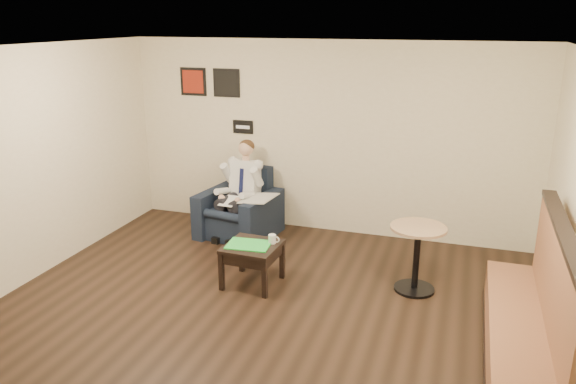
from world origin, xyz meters
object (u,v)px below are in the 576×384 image
(side_table, at_px, (253,264))
(seated_man, at_px, (234,194))
(banquette, at_px, (526,299))
(armchair, at_px, (239,204))
(smartphone, at_px, (262,240))
(coffee_mug, at_px, (272,239))
(green_folder, at_px, (249,245))
(cafe_table, at_px, (416,259))

(side_table, bearing_deg, seated_man, 121.53)
(seated_man, xyz_separation_m, banquette, (3.76, -2.03, -0.01))
(banquette, bearing_deg, armchair, 149.99)
(armchair, height_order, smartphone, armchair)
(armchair, relative_size, coffee_mug, 9.36)
(side_table, xyz_separation_m, green_folder, (-0.03, -0.02, 0.26))
(smartphone, xyz_separation_m, cafe_table, (1.81, 0.26, -0.11))
(seated_man, bearing_deg, banquette, -19.21)
(seated_man, distance_m, cafe_table, 2.82)
(seated_man, height_order, coffee_mug, seated_man)
(smartphone, relative_size, banquette, 0.06)
(banquette, bearing_deg, smartphone, 162.57)
(banquette, bearing_deg, side_table, 166.12)
(seated_man, distance_m, green_folder, 1.53)
(seated_man, bearing_deg, smartphone, -43.26)
(armchair, bearing_deg, seated_man, -90.00)
(side_table, bearing_deg, smartphone, 69.88)
(green_folder, bearing_deg, side_table, 30.92)
(seated_man, height_order, banquette, seated_man)
(side_table, distance_m, cafe_table, 1.94)
(green_folder, xyz_separation_m, cafe_table, (1.91, 0.46, -0.11))
(seated_man, relative_size, smartphone, 8.43)
(seated_man, relative_size, banquette, 0.52)
(banquette, bearing_deg, cafe_table, 132.63)
(smartphone, bearing_deg, seated_man, 140.29)
(coffee_mug, bearing_deg, cafe_table, 10.72)
(side_table, bearing_deg, green_folder, -149.08)
(armchair, xyz_separation_m, smartphone, (0.84, -1.25, 0.03))
(coffee_mug, bearing_deg, green_folder, -149.08)
(armchair, distance_m, green_folder, 1.63)
(seated_man, xyz_separation_m, green_folder, (0.76, -1.32, -0.15))
(green_folder, bearing_deg, seated_man, 120.01)
(coffee_mug, xyz_separation_m, cafe_table, (1.67, 0.32, -0.16))
(armchair, height_order, seated_man, seated_man)
(armchair, height_order, green_folder, armchair)
(banquette, bearing_deg, green_folder, 166.65)
(seated_man, bearing_deg, cafe_table, -8.61)
(cafe_table, bearing_deg, banquette, -47.37)
(side_table, height_order, cafe_table, cafe_table)
(seated_man, bearing_deg, armchair, 90.00)
(green_folder, height_order, coffee_mug, coffee_mug)
(banquette, height_order, cafe_table, banquette)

